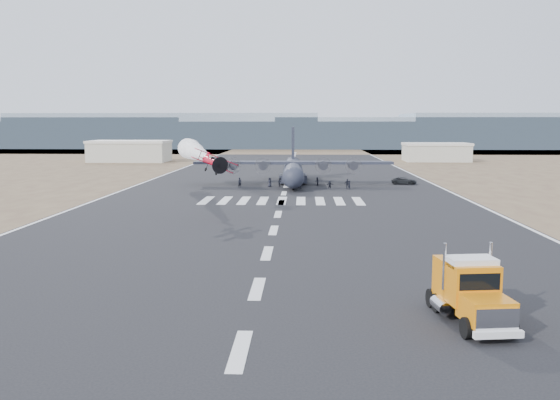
# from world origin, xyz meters

# --- Properties ---
(ground) EXTENTS (500.00, 500.00, 0.00)m
(ground) POSITION_xyz_m (0.00, 0.00, 0.00)
(ground) COLOR black
(ground) RESTS_ON ground
(scrub_far) EXTENTS (500.00, 80.00, 0.00)m
(scrub_far) POSITION_xyz_m (0.00, 230.00, 0.00)
(scrub_far) COLOR brown
(scrub_far) RESTS_ON ground
(runway_markings) EXTENTS (60.00, 260.00, 0.01)m
(runway_markings) POSITION_xyz_m (0.00, 60.00, 0.01)
(runway_markings) COLOR silver
(runway_markings) RESTS_ON ground
(ridge_seg_b) EXTENTS (150.00, 50.00, 15.00)m
(ridge_seg_b) POSITION_xyz_m (-130.00, 260.00, 7.50)
(ridge_seg_b) COLOR gray
(ridge_seg_b) RESTS_ON ground
(ridge_seg_c) EXTENTS (150.00, 50.00, 17.00)m
(ridge_seg_c) POSITION_xyz_m (-65.00, 260.00, 8.50)
(ridge_seg_c) COLOR gray
(ridge_seg_c) RESTS_ON ground
(ridge_seg_d) EXTENTS (150.00, 50.00, 13.00)m
(ridge_seg_d) POSITION_xyz_m (0.00, 260.00, 6.50)
(ridge_seg_d) COLOR gray
(ridge_seg_d) RESTS_ON ground
(ridge_seg_e) EXTENTS (150.00, 50.00, 15.00)m
(ridge_seg_e) POSITION_xyz_m (65.00, 260.00, 7.50)
(ridge_seg_e) COLOR gray
(ridge_seg_e) RESTS_ON ground
(ridge_seg_f) EXTENTS (150.00, 50.00, 17.00)m
(ridge_seg_f) POSITION_xyz_m (130.00, 260.00, 8.50)
(ridge_seg_f) COLOR gray
(ridge_seg_f) RESTS_ON ground
(hangar_left) EXTENTS (24.50, 14.50, 6.70)m
(hangar_left) POSITION_xyz_m (-52.00, 145.00, 3.41)
(hangar_left) COLOR #A6A393
(hangar_left) RESTS_ON ground
(hangar_right) EXTENTS (20.50, 12.50, 5.90)m
(hangar_right) POSITION_xyz_m (46.00, 150.00, 3.01)
(hangar_right) COLOR #A6A393
(hangar_right) RESTS_ON ground
(semi_truck) EXTENTS (3.90, 9.13, 4.03)m
(semi_truck) POSITION_xyz_m (13.52, -6.69, 1.98)
(semi_truck) COLOR black
(semi_truck) RESTS_ON ground
(aerobatic_biplane) EXTENTS (5.73, 5.68, 3.56)m
(aerobatic_biplane) POSITION_xyz_m (-8.39, 33.77, 7.17)
(aerobatic_biplane) COLOR red
(smoke_trail) EXTENTS (11.80, 36.35, 3.83)m
(smoke_trail) POSITION_xyz_m (-16.60, 63.09, 7.45)
(smoke_trail) COLOR white
(transport_aircraft) EXTENTS (39.20, 32.31, 11.35)m
(transport_aircraft) POSITION_xyz_m (1.29, 76.77, 2.92)
(transport_aircraft) COLOR #1E222D
(transport_aircraft) RESTS_ON ground
(support_vehicle) EXTENTS (5.38, 3.37, 1.39)m
(support_vehicle) POSITION_xyz_m (23.52, 76.44, 0.69)
(support_vehicle) COLOR black
(support_vehicle) RESTS_ON ground
(crew_a) EXTENTS (0.89, 0.85, 1.88)m
(crew_a) POSITION_xyz_m (-8.70, 69.34, 0.94)
(crew_a) COLOR black
(crew_a) RESTS_ON ground
(crew_b) EXTENTS (0.66, 0.91, 1.71)m
(crew_b) POSITION_xyz_m (-1.13, 71.52, 0.85)
(crew_b) COLOR black
(crew_b) RESTS_ON ground
(crew_c) EXTENTS (1.00, 1.25, 1.76)m
(crew_c) POSITION_xyz_m (2.78, 68.03, 0.88)
(crew_c) COLOR black
(crew_c) RESTS_ON ground
(crew_d) EXTENTS (1.14, 0.68, 1.83)m
(crew_d) POSITION_xyz_m (11.56, 67.81, 0.92)
(crew_d) COLOR black
(crew_d) RESTS_ON ground
(crew_e) EXTENTS (1.02, 0.89, 1.78)m
(crew_e) POSITION_xyz_m (-3.07, 70.50, 0.89)
(crew_e) COLOR black
(crew_e) RESTS_ON ground
(crew_f) EXTENTS (1.55, 1.00, 1.59)m
(crew_f) POSITION_xyz_m (8.26, 66.87, 0.80)
(crew_f) COLOR black
(crew_f) RESTS_ON ground
(crew_g) EXTENTS (0.72, 0.76, 1.64)m
(crew_g) POSITION_xyz_m (11.83, 66.62, 0.82)
(crew_g) COLOR black
(crew_g) RESTS_ON ground
(crew_h) EXTENTS (0.59, 0.87, 1.69)m
(crew_h) POSITION_xyz_m (6.06, 72.82, 0.84)
(crew_h) COLOR black
(crew_h) RESTS_ON ground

